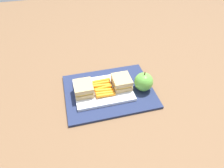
# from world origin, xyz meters

# --- Properties ---
(ground_plane) EXTENTS (2.40, 2.40, 0.00)m
(ground_plane) POSITION_xyz_m (0.00, 0.00, 0.00)
(ground_plane) COLOR brown
(lunchbag_mat) EXTENTS (0.36, 0.28, 0.01)m
(lunchbag_mat) POSITION_xyz_m (0.00, 0.00, 0.01)
(lunchbag_mat) COLOR navy
(lunchbag_mat) RESTS_ON ground_plane
(food_tray) EXTENTS (0.23, 0.17, 0.01)m
(food_tray) POSITION_xyz_m (-0.03, 0.00, 0.02)
(food_tray) COLOR white
(food_tray) RESTS_ON lunchbag_mat
(sandwich_half_left) EXTENTS (0.07, 0.08, 0.04)m
(sandwich_half_left) POSITION_xyz_m (-0.10, 0.00, 0.04)
(sandwich_half_left) COLOR tan
(sandwich_half_left) RESTS_ON food_tray
(sandwich_half_right) EXTENTS (0.07, 0.08, 0.04)m
(sandwich_half_right) POSITION_xyz_m (0.05, 0.00, 0.04)
(sandwich_half_right) COLOR tan
(sandwich_half_right) RESTS_ON food_tray
(carrot_sticks_bundle) EXTENTS (0.08, 0.10, 0.02)m
(carrot_sticks_bundle) POSITION_xyz_m (-0.02, 0.00, 0.03)
(carrot_sticks_bundle) COLOR orange
(carrot_sticks_bundle) RESTS_ON food_tray
(apple) EXTENTS (0.08, 0.08, 0.09)m
(apple) POSITION_xyz_m (0.14, -0.03, 0.05)
(apple) COLOR #66B742
(apple) RESTS_ON lunchbag_mat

